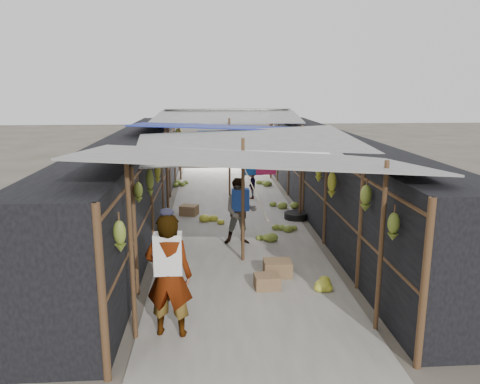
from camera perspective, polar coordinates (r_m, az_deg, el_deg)
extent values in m
plane|color=#6B6356|center=(7.30, 2.17, -16.87)|extent=(80.00, 80.00, 0.00)
cube|color=#9E998E|center=(13.32, -0.77, -2.92)|extent=(3.60, 16.00, 0.02)
cube|color=black|center=(13.20, -12.58, 1.71)|extent=(1.40, 15.00, 2.30)
cube|color=black|center=(13.48, 10.76, 2.02)|extent=(1.40, 15.00, 2.30)
cube|color=olive|center=(8.67, 3.32, -10.90)|extent=(0.47, 0.39, 0.27)
cube|color=olive|center=(9.21, 4.59, -9.28)|extent=(0.54, 0.43, 0.32)
cube|color=olive|center=(13.43, -6.22, -2.25)|extent=(0.57, 0.52, 0.30)
cylinder|color=black|center=(13.09, 6.80, -2.91)|extent=(0.64, 0.64, 0.19)
imported|color=white|center=(6.93, -8.66, -10.06)|extent=(0.75, 0.55, 1.88)
imported|color=navy|center=(10.81, 0.04, -2.39)|extent=(0.77, 0.61, 1.57)
imported|color=#524B47|center=(15.23, 1.39, 1.00)|extent=(0.39, 0.66, 1.01)
cylinder|color=brown|center=(6.81, -13.11, -7.41)|extent=(0.07, 0.07, 2.60)
cylinder|color=brown|center=(7.17, 16.82, -6.61)|extent=(0.07, 0.07, 2.60)
cylinder|color=brown|center=(9.62, 0.36, -1.14)|extent=(0.07, 0.07, 2.60)
cylinder|color=brown|center=(12.57, -8.88, 2.02)|extent=(0.07, 0.07, 2.60)
cylinder|color=brown|center=(12.77, 7.43, 2.23)|extent=(0.07, 0.07, 2.60)
cylinder|color=brown|center=(15.50, -1.29, 4.18)|extent=(0.07, 0.07, 2.60)
cylinder|color=brown|center=(18.49, -7.33, 5.48)|extent=(0.07, 0.07, 2.60)
cylinder|color=brown|center=(18.62, 3.84, 5.60)|extent=(0.07, 0.07, 2.60)
cube|color=gray|center=(7.43, 1.52, 4.16)|extent=(5.21, 3.19, 0.52)
cube|color=gray|center=(10.62, 0.96, 5.95)|extent=(5.23, 3.73, 0.50)
cube|color=navy|center=(13.87, -1.44, 7.96)|extent=(5.40, 3.60, 0.41)
cube|color=gray|center=(17.16, -1.59, 9.21)|extent=(5.37, 3.66, 0.27)
cube|color=gray|center=(19.55, -1.59, 9.94)|extent=(5.00, 1.99, 0.24)
cylinder|color=brown|center=(12.97, -9.70, 5.67)|extent=(0.06, 15.00, 0.06)
cylinder|color=brown|center=(13.18, 7.96, 5.84)|extent=(0.06, 15.00, 0.06)
cylinder|color=gray|center=(12.92, -0.80, 5.82)|extent=(0.02, 15.00, 0.02)
cube|color=white|center=(14.98, 2.03, 5.71)|extent=(0.60, 0.03, 0.55)
cube|color=#174A98|center=(11.86, 1.50, 3.61)|extent=(0.55, 0.03, 0.65)
cube|color=navy|center=(17.13, -4.09, 6.49)|extent=(0.65, 0.03, 0.60)
cube|color=#A01844|center=(11.68, 3.21, 3.58)|extent=(0.50, 0.03, 0.60)
ellipsoid|color=olive|center=(6.40, -14.44, -5.27)|extent=(0.17, 0.14, 0.44)
ellipsoid|color=olive|center=(8.03, -12.29, -0.08)|extent=(0.15, 0.13, 0.37)
ellipsoid|color=olive|center=(9.60, -10.92, 1.09)|extent=(0.16, 0.13, 0.58)
ellipsoid|color=gold|center=(10.99, -10.03, 2.30)|extent=(0.15, 0.13, 0.51)
ellipsoid|color=gold|center=(12.54, -9.30, 4.08)|extent=(0.16, 0.13, 0.39)
ellipsoid|color=gold|center=(13.52, -8.91, 4.28)|extent=(0.16, 0.14, 0.42)
ellipsoid|color=olive|center=(15.21, -8.36, 4.71)|extent=(0.16, 0.14, 0.49)
ellipsoid|color=gold|center=(16.78, -7.96, 5.73)|extent=(0.19, 0.16, 0.53)
ellipsoid|color=olive|center=(18.59, -7.59, 6.83)|extent=(0.19, 0.17, 0.58)
ellipsoid|color=olive|center=(20.01, -7.34, 7.05)|extent=(0.18, 0.15, 0.47)
ellipsoid|color=olive|center=(6.91, 18.20, -4.03)|extent=(0.17, 0.15, 0.41)
ellipsoid|color=olive|center=(7.96, 15.09, -0.75)|extent=(0.19, 0.16, 0.46)
ellipsoid|color=gold|center=(9.98, 11.14, 0.83)|extent=(0.19, 0.16, 0.57)
ellipsoid|color=gold|center=(11.08, 9.60, 2.64)|extent=(0.19, 0.16, 0.59)
ellipsoid|color=gold|center=(12.55, 8.00, 3.75)|extent=(0.15, 0.13, 0.44)
ellipsoid|color=olive|center=(13.96, 6.79, 4.93)|extent=(0.16, 0.13, 0.45)
ellipsoid|color=olive|center=(15.70, 5.60, 5.23)|extent=(0.19, 0.16, 0.51)
ellipsoid|color=olive|center=(16.73, 5.00, 5.58)|extent=(0.19, 0.16, 0.50)
ellipsoid|color=olive|center=(18.04, 4.36, 6.15)|extent=(0.19, 0.16, 0.57)
ellipsoid|color=gold|center=(19.99, 3.54, 6.82)|extent=(0.18, 0.15, 0.40)
ellipsoid|color=olive|center=(12.13, 5.58, -3.87)|extent=(0.60, 0.51, 0.30)
ellipsoid|color=olive|center=(17.53, -7.11, 1.16)|extent=(0.47, 0.40, 0.23)
ellipsoid|color=olive|center=(11.32, 2.69, -5.25)|extent=(0.45, 0.39, 0.23)
ellipsoid|color=olive|center=(14.37, 5.39, -1.15)|extent=(0.68, 0.58, 0.34)
ellipsoid|color=gold|center=(8.78, 9.85, -10.71)|extent=(0.57, 0.48, 0.28)
ellipsoid|color=gold|center=(12.80, -3.30, -2.83)|extent=(0.69, 0.59, 0.35)
ellipsoid|color=olive|center=(17.42, 2.93, 1.22)|extent=(0.53, 0.45, 0.26)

